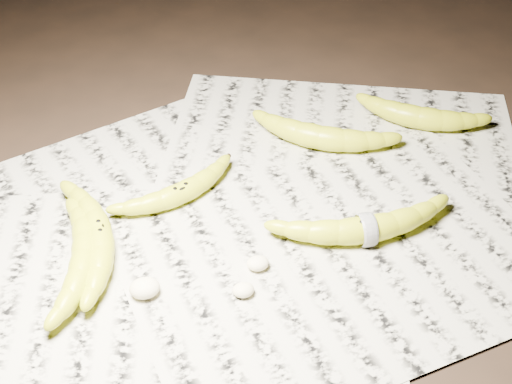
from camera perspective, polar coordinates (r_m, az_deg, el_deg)
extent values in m
plane|color=black|center=(1.00, -0.82, -2.67)|extent=(3.00, 3.00, 0.00)
cube|color=#B1AD98|center=(0.99, -1.27, -2.75)|extent=(0.90, 0.70, 0.01)
torus|color=white|center=(0.97, 8.82, -2.82)|extent=(0.00, 0.05, 0.05)
ellipsoid|color=beige|center=(0.90, -8.93, -7.44)|extent=(0.04, 0.03, 0.02)
ellipsoid|color=beige|center=(0.90, -1.03, -7.68)|extent=(0.03, 0.02, 0.02)
ellipsoid|color=beige|center=(0.93, 0.15, -5.56)|extent=(0.03, 0.02, 0.02)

